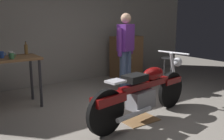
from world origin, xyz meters
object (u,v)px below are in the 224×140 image
object	(u,v)px
mug_white_ceramic	(11,54)
bottle	(26,49)
person_standing	(126,49)
mug_green_speckled	(12,56)
shop_stool	(167,63)
motorcycle	(144,92)
mug_blue_enamel	(1,55)
wooden_dresser	(126,57)

from	to	relation	value
mug_white_ceramic	bottle	size ratio (longest dim) A/B	0.50
person_standing	mug_green_speckled	xyz separation A→B (m)	(-2.32, 0.08, 0.02)
shop_stool	mug_white_ceramic	size ratio (longest dim) A/B	5.29
motorcycle	person_standing	distance (m)	1.70
motorcycle	mug_white_ceramic	xyz separation A→B (m)	(-1.52, 1.77, 0.50)
person_standing	mug_blue_enamel	distance (m)	2.45
shop_stool	motorcycle	bearing A→B (deg)	-145.66
wooden_dresser	mug_white_ceramic	distance (m)	3.17
person_standing	mug_white_ceramic	distance (m)	2.30
person_standing	mug_blue_enamel	size ratio (longest dim) A/B	14.11
shop_stool	bottle	xyz separation A→B (m)	(-3.15, 0.62, 0.50)
person_standing	mug_green_speckled	size ratio (longest dim) A/B	14.93
motorcycle	shop_stool	distance (m)	2.36
person_standing	mug_green_speckled	world-z (taller)	person_standing
motorcycle	shop_stool	size ratio (longest dim) A/B	3.39
motorcycle	person_standing	bearing A→B (deg)	53.09
wooden_dresser	motorcycle	bearing A→B (deg)	-122.52
shop_stool	wooden_dresser	distance (m)	1.17
bottle	motorcycle	bearing A→B (deg)	-58.43
mug_blue_enamel	shop_stool	bearing A→B (deg)	-6.22
mug_green_speckled	person_standing	bearing A→B (deg)	-1.86
motorcycle	bottle	bearing A→B (deg)	112.27
shop_stool	mug_blue_enamel	distance (m)	3.67
mug_green_speckled	mug_white_ceramic	size ratio (longest dim) A/B	0.92
shop_stool	bottle	world-z (taller)	bottle
motorcycle	person_standing	xyz separation A→B (m)	(0.76, 1.45, 0.48)
person_standing	wooden_dresser	bearing A→B (deg)	-150.62
person_standing	mug_green_speckled	distance (m)	2.32
mug_blue_enamel	bottle	xyz separation A→B (m)	(0.48, 0.23, 0.04)
mug_blue_enamel	bottle	size ratio (longest dim) A/B	0.49
motorcycle	mug_blue_enamel	bearing A→B (deg)	124.93
wooden_dresser	mug_blue_enamel	bearing A→B (deg)	-167.59
shop_stool	mug_white_ceramic	bearing A→B (deg)	172.71
person_standing	bottle	world-z (taller)	person_standing
shop_stool	mug_white_ceramic	distance (m)	3.52
motorcycle	bottle	world-z (taller)	bottle
shop_stool	mug_white_ceramic	world-z (taller)	mug_white_ceramic
wooden_dresser	person_standing	bearing A→B (deg)	-128.85
person_standing	shop_stool	distance (m)	1.27
mug_blue_enamel	bottle	distance (m)	0.53
motorcycle	mug_green_speckled	world-z (taller)	same
person_standing	mug_white_ceramic	size ratio (longest dim) A/B	13.80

